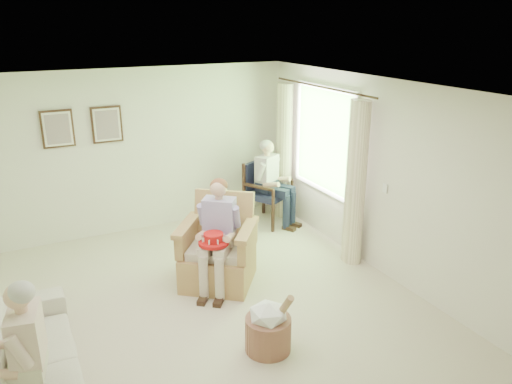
# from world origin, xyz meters

# --- Properties ---
(floor) EXTENTS (5.50, 5.50, 0.00)m
(floor) POSITION_xyz_m (0.00, 0.00, 0.00)
(floor) COLOR beige
(floor) RESTS_ON ground
(back_wall) EXTENTS (5.00, 0.04, 2.60)m
(back_wall) POSITION_xyz_m (0.00, 2.75, 1.30)
(back_wall) COLOR silver
(back_wall) RESTS_ON ground
(front_wall) EXTENTS (5.00, 0.04, 2.60)m
(front_wall) POSITION_xyz_m (0.00, -2.75, 1.30)
(front_wall) COLOR silver
(front_wall) RESTS_ON ground
(right_wall) EXTENTS (0.04, 5.50, 2.60)m
(right_wall) POSITION_xyz_m (2.50, 0.00, 1.30)
(right_wall) COLOR silver
(right_wall) RESTS_ON ground
(ceiling) EXTENTS (5.00, 5.50, 0.02)m
(ceiling) POSITION_xyz_m (0.00, 0.00, 2.60)
(ceiling) COLOR white
(ceiling) RESTS_ON back_wall
(window) EXTENTS (0.13, 2.50, 1.63)m
(window) POSITION_xyz_m (2.46, 1.20, 1.58)
(window) COLOR #2D6B23
(window) RESTS_ON right_wall
(curtain_left) EXTENTS (0.34, 0.34, 2.30)m
(curtain_left) POSITION_xyz_m (2.33, 0.22, 1.15)
(curtain_left) COLOR beige
(curtain_left) RESTS_ON ground
(curtain_right) EXTENTS (0.34, 0.34, 2.30)m
(curtain_right) POSITION_xyz_m (2.33, 2.18, 1.15)
(curtain_right) COLOR beige
(curtain_right) RESTS_ON ground
(framed_print_left) EXTENTS (0.45, 0.05, 0.55)m
(framed_print_left) POSITION_xyz_m (-1.15, 2.71, 1.78)
(framed_print_left) COLOR #382114
(framed_print_left) RESTS_ON back_wall
(framed_print_right) EXTENTS (0.45, 0.05, 0.55)m
(framed_print_right) POSITION_xyz_m (-0.45, 2.71, 1.78)
(framed_print_right) COLOR #382114
(framed_print_right) RESTS_ON back_wall
(wicker_armchair) EXTENTS (0.90, 0.89, 1.15)m
(wicker_armchair) POSITION_xyz_m (0.39, 0.53, 0.36)
(wicker_armchair) COLOR tan
(wicker_armchair) RESTS_ON ground
(wood_armchair) EXTENTS (0.67, 0.63, 1.03)m
(wood_armchair) POSITION_xyz_m (1.95, 2.12, 0.57)
(wood_armchair) COLOR black
(wood_armchair) RESTS_ON ground
(sofa) EXTENTS (2.26, 0.88, 0.66)m
(sofa) POSITION_xyz_m (-1.95, -0.67, 0.33)
(sofa) COLOR beige
(sofa) RESTS_ON ground
(person_wicker) EXTENTS (0.40, 0.63, 1.40)m
(person_wicker) POSITION_xyz_m (0.39, 0.38, 0.83)
(person_wicker) COLOR beige
(person_wicker) RESTS_ON ground
(person_dark) EXTENTS (0.40, 0.63, 1.40)m
(person_dark) POSITION_xyz_m (1.95, 1.95, 0.83)
(person_dark) COLOR #191F37
(person_dark) RESTS_ON ground
(person_sofa) EXTENTS (0.42, 0.63, 1.30)m
(person_sofa) POSITION_xyz_m (-1.95, -1.04, 0.75)
(person_sofa) COLOR beige
(person_sofa) RESTS_ON ground
(red_hat) EXTENTS (0.37, 0.37, 0.14)m
(red_hat) POSITION_xyz_m (0.24, 0.23, 0.75)
(red_hat) COLOR #B61212
(red_hat) RESTS_ON person_wicker
(hatbox) EXTENTS (0.52, 0.52, 0.71)m
(hatbox) POSITION_xyz_m (0.31, -1.05, 0.28)
(hatbox) COLOR tan
(hatbox) RESTS_ON ground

